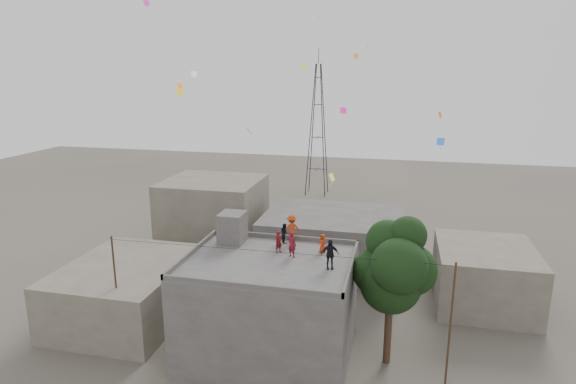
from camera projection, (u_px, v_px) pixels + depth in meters
The scene contains 18 objects.
ground at pixel (270, 351), 30.31m from camera, with size 140.00×140.00×0.00m, color #49443C.
main_building at pixel (269, 307), 29.56m from camera, with size 10.00×8.00×6.10m.
parapet at pixel (269, 258), 28.77m from camera, with size 10.00×8.00×0.30m.
stair_head_box at pixel (232, 228), 31.73m from camera, with size 1.60×1.80×2.00m, color #4A4745.
neighbor_west at pixel (128, 290), 34.15m from camera, with size 8.00×10.00×4.00m, color #5E574A.
neighbor_north at pixel (333, 241), 42.46m from camera, with size 12.00×9.00×5.00m, color #4A4745.
neighbor_northwest at pixel (214, 215), 46.76m from camera, with size 9.00×8.00×7.00m, color #5E574A.
neighbor_east at pixel (484, 276), 36.10m from camera, with size 7.00×8.00×4.40m, color #5E574A.
tree at pixel (394, 268), 27.74m from camera, with size 4.90×4.60×9.10m.
utility_line at pixel (272, 306), 28.08m from camera, with size 20.12×0.62×7.40m.
transmission_tower at pixel (318, 130), 66.71m from camera, with size 2.97×2.97×20.01m.
person_red_adult at pixel (292, 244), 29.23m from camera, with size 0.59×0.39×1.62m, color maroon.
person_orange_child at pixel (322, 243), 30.00m from camera, with size 0.59×0.38×1.21m, color #AB3413.
person_dark_child at pixel (285, 233), 31.70m from camera, with size 0.64×0.50×1.32m, color black.
person_dark_adult at pixel (330, 254), 27.46m from camera, with size 1.03×0.43×1.76m, color black.
person_orange_adult at pixel (292, 229), 31.64m from camera, with size 1.23×0.71×1.90m, color #AF3814.
person_red_child at pixel (279, 242), 30.00m from camera, with size 0.50×0.33×1.38m, color maroon.
kites at pixel (299, 90), 34.13m from camera, with size 20.23×18.17×11.31m.
Camera 1 is at (7.28, -25.93, 17.19)m, focal length 30.00 mm.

